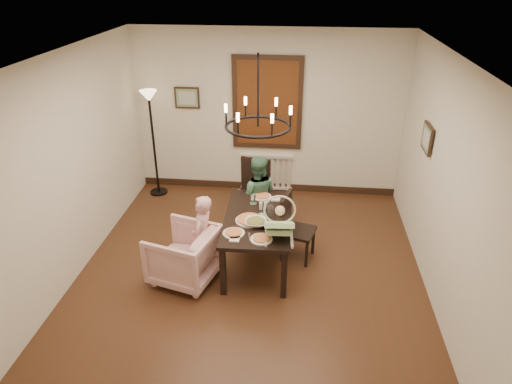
% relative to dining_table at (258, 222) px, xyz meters
% --- Properties ---
extents(room_shell, '(4.51, 5.00, 2.81)m').
position_rel_dining_table_xyz_m(room_shell, '(-0.07, 0.11, 0.77)').
color(room_shell, '#462818').
rests_on(room_shell, ground).
extents(dining_table, '(0.90, 1.55, 0.72)m').
position_rel_dining_table_xyz_m(dining_table, '(0.00, 0.00, 0.00)').
color(dining_table, black).
rests_on(dining_table, room_shell).
extents(chair_far, '(0.57, 0.57, 1.07)m').
position_rel_dining_table_xyz_m(chair_far, '(-0.20, 0.94, -0.10)').
color(chair_far, black).
rests_on(chair_far, room_shell).
extents(chair_right, '(0.51, 0.51, 0.95)m').
position_rel_dining_table_xyz_m(chair_right, '(0.54, 0.17, -0.16)').
color(chair_right, black).
rests_on(chair_right, room_shell).
extents(armchair, '(0.97, 0.96, 0.72)m').
position_rel_dining_table_xyz_m(armchair, '(-0.90, -0.45, -0.27)').
color(armchair, beige).
rests_on(armchair, room_shell).
extents(elderly_woman, '(0.28, 0.38, 0.95)m').
position_rel_dining_table_xyz_m(elderly_woman, '(-0.67, -0.34, -0.16)').
color(elderly_woman, pink).
rests_on(elderly_woman, room_shell).
extents(seated_man, '(0.51, 0.41, 1.02)m').
position_rel_dining_table_xyz_m(seated_man, '(-0.09, 0.78, -0.12)').
color(seated_man, '#48785C').
rests_on(seated_man, room_shell).
extents(baby_bouncer, '(0.45, 0.59, 0.37)m').
position_rel_dining_table_xyz_m(baby_bouncer, '(0.30, -0.44, 0.27)').
color(baby_bouncer, '#AFD995').
rests_on(baby_bouncer, dining_table).
extents(salad_bowl, '(0.33, 0.33, 0.08)m').
position_rel_dining_table_xyz_m(salad_bowl, '(-0.00, -0.21, 0.13)').
color(salad_bowl, white).
rests_on(salad_bowl, dining_table).
extents(pizza_platter, '(0.36, 0.36, 0.04)m').
position_rel_dining_table_xyz_m(pizza_platter, '(-0.10, -0.13, 0.10)').
color(pizza_platter, tan).
rests_on(pizza_platter, dining_table).
extents(drinking_glass, '(0.08, 0.08, 0.15)m').
position_rel_dining_table_xyz_m(drinking_glass, '(0.17, 0.05, 0.16)').
color(drinking_glass, silver).
rests_on(drinking_glass, dining_table).
extents(window_blinds, '(1.00, 0.03, 1.40)m').
position_rel_dining_table_xyz_m(window_blinds, '(-0.07, 2.20, 0.97)').
color(window_blinds, brown).
rests_on(window_blinds, room_shell).
extents(radiator, '(0.92, 0.12, 0.62)m').
position_rel_dining_table_xyz_m(radiator, '(-0.07, 2.22, -0.28)').
color(radiator, silver).
rests_on(radiator, room_shell).
extents(picture_back, '(0.42, 0.03, 0.36)m').
position_rel_dining_table_xyz_m(picture_back, '(-1.42, 2.21, 1.02)').
color(picture_back, black).
rests_on(picture_back, room_shell).
extents(picture_right, '(0.03, 0.42, 0.36)m').
position_rel_dining_table_xyz_m(picture_right, '(2.14, 0.64, 1.02)').
color(picture_right, black).
rests_on(picture_right, room_shell).
extents(floor_lamp, '(0.30, 0.30, 1.80)m').
position_rel_dining_table_xyz_m(floor_lamp, '(-1.97, 1.89, 0.27)').
color(floor_lamp, black).
rests_on(floor_lamp, room_shell).
extents(chandelier, '(0.80, 0.80, 0.04)m').
position_rel_dining_table_xyz_m(chandelier, '(0.00, 0.00, 1.32)').
color(chandelier, black).
rests_on(chandelier, room_shell).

